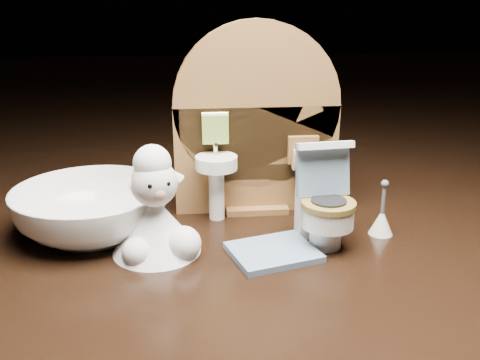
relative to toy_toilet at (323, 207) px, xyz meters
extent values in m
cube|color=black|center=(-0.04, 0.00, -0.08)|extent=(2.50, 2.50, 0.10)
cube|color=brown|center=(-0.04, 0.07, 0.02)|extent=(0.13, 0.02, 0.09)
cylinder|color=brown|center=(-0.04, 0.07, 0.06)|extent=(0.13, 0.02, 0.13)
cube|color=brown|center=(-0.04, 0.07, -0.02)|extent=(0.05, 0.04, 0.01)
cylinder|color=white|center=(-0.07, 0.05, -0.01)|extent=(0.01, 0.01, 0.04)
cylinder|color=white|center=(-0.07, 0.05, 0.02)|extent=(0.03, 0.03, 0.01)
cylinder|color=silver|center=(-0.07, 0.06, 0.03)|extent=(0.00, 0.00, 0.01)
cube|color=#83AB3E|center=(-0.07, 0.06, 0.04)|extent=(0.02, 0.01, 0.02)
cube|color=brown|center=(0.00, 0.06, 0.02)|extent=(0.02, 0.01, 0.02)
cylinder|color=beige|center=(0.00, 0.05, 0.02)|extent=(0.02, 0.02, 0.02)
cylinder|color=white|center=(0.00, -0.01, -0.02)|extent=(0.02, 0.02, 0.02)
cylinder|color=white|center=(0.00, -0.01, 0.00)|extent=(0.04, 0.04, 0.01)
cylinder|color=olive|center=(0.00, -0.01, 0.01)|extent=(0.04, 0.04, 0.00)
cube|color=white|center=(0.00, 0.01, 0.00)|extent=(0.03, 0.02, 0.04)
cube|color=slate|center=(0.00, 0.01, 0.03)|extent=(0.04, 0.02, 0.04)
cube|color=white|center=(0.00, 0.00, 0.04)|extent=(0.04, 0.01, 0.01)
cylinder|color=#9CCA29|center=(0.01, 0.01, 0.02)|extent=(0.01, 0.01, 0.01)
cube|color=slate|center=(-0.04, -0.02, -0.02)|extent=(0.07, 0.06, 0.00)
cone|color=white|center=(0.05, 0.01, -0.02)|extent=(0.02, 0.02, 0.02)
cylinder|color=#59595B|center=(0.05, 0.01, 0.00)|extent=(0.00, 0.00, 0.02)
sphere|color=#59595B|center=(0.05, 0.01, 0.01)|extent=(0.01, 0.01, 0.01)
cone|color=white|center=(-0.12, 0.00, -0.01)|extent=(0.06, 0.06, 0.04)
sphere|color=white|center=(-0.10, -0.01, -0.02)|extent=(0.02, 0.02, 0.02)
sphere|color=white|center=(-0.13, -0.02, -0.02)|extent=(0.02, 0.02, 0.02)
sphere|color=beige|center=(-0.12, 0.00, 0.02)|extent=(0.03, 0.03, 0.03)
sphere|color=tan|center=(-0.11, -0.02, 0.02)|extent=(0.01, 0.01, 0.01)
sphere|color=white|center=(-0.12, 0.00, 0.04)|extent=(0.03, 0.03, 0.03)
cone|color=beige|center=(-0.13, -0.01, 0.03)|extent=(0.02, 0.01, 0.01)
cone|color=beige|center=(-0.10, 0.00, 0.03)|extent=(0.02, 0.01, 0.01)
sphere|color=black|center=(-0.12, -0.02, 0.03)|extent=(0.00, 0.00, 0.00)
sphere|color=black|center=(-0.11, -0.02, 0.03)|extent=(0.00, 0.00, 0.00)
imported|color=white|center=(-0.16, 0.03, -0.01)|extent=(0.14, 0.14, 0.04)
camera|label=1|loc=(-0.09, -0.34, 0.14)|focal=40.00mm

